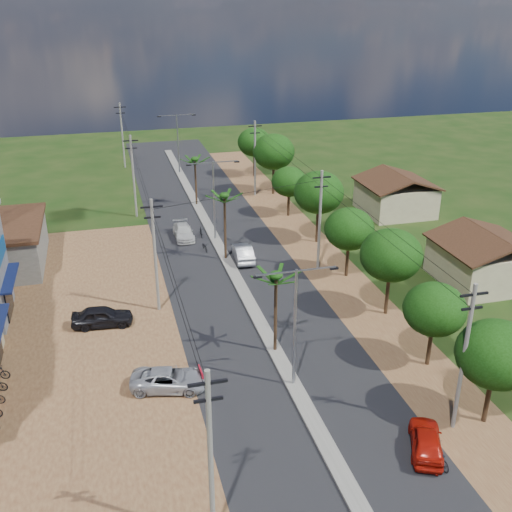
{
  "coord_description": "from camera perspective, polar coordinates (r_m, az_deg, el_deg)",
  "views": [
    {
      "loc": [
        -10.13,
        -29.33,
        22.37
      ],
      "look_at": [
        1.16,
        13.5,
        3.0
      ],
      "focal_mm": 42.0,
      "sensor_mm": 36.0,
      "label": 1
    }
  ],
  "objects": [
    {
      "name": "ground",
      "position": [
        38.25,
        3.55,
        -12.22
      ],
      "size": [
        160.0,
        160.0,
        0.0
      ],
      "primitive_type": "plane",
      "color": "black",
      "rests_on": "ground"
    },
    {
      "name": "road",
      "position": [
        50.67,
        -1.71,
        -2.56
      ],
      "size": [
        12.0,
        110.0,
        0.04
      ],
      "primitive_type": "cube",
      "color": "black",
      "rests_on": "ground"
    },
    {
      "name": "median",
      "position": [
        53.29,
        -2.45,
        -1.12
      ],
      "size": [
        1.0,
        90.0,
        0.18
      ],
      "primitive_type": "cube",
      "color": "#605E56",
      "rests_on": "ground"
    },
    {
      "name": "dirt_lot_west",
      "position": [
        43.78,
        -19.18,
        -8.56
      ],
      "size": [
        18.0,
        46.0,
        0.04
      ],
      "primitive_type": "cube",
      "color": "#56331D",
      "rests_on": "ground"
    },
    {
      "name": "dirt_shoulder_east",
      "position": [
        53.03,
        7.27,
        -1.52
      ],
      "size": [
        5.0,
        90.0,
        0.03
      ],
      "primitive_type": "cube",
      "color": "#56331D",
      "rests_on": "ground"
    },
    {
      "name": "house_east_near",
      "position": [
        53.42,
        20.95,
        0.02
      ],
      "size": [
        7.6,
        7.5,
        4.6
      ],
      "color": "tan",
      "rests_on": "ground"
    },
    {
      "name": "house_east_far",
      "position": [
        68.23,
        13.19,
        5.96
      ],
      "size": [
        7.6,
        7.5,
        4.6
      ],
      "color": "tan",
      "rests_on": "ground"
    },
    {
      "name": "tree_east_a",
      "position": [
        35.35,
        21.9,
        -8.68
      ],
      "size": [
        4.4,
        4.4,
        6.37
      ],
      "color": "black",
      "rests_on": "ground"
    },
    {
      "name": "tree_east_b",
      "position": [
        39.64,
        16.64,
        -4.89
      ],
      "size": [
        4.0,
        4.0,
        5.83
      ],
      "color": "black",
      "rests_on": "ground"
    },
    {
      "name": "tree_east_c",
      "position": [
        44.94,
        12.74,
        0.08
      ],
      "size": [
        4.6,
        4.6,
        6.83
      ],
      "color": "black",
      "rests_on": "ground"
    },
    {
      "name": "tree_east_d",
      "position": [
        50.84,
        8.88,
        2.55
      ],
      "size": [
        4.2,
        4.2,
        6.13
      ],
      "color": "black",
      "rests_on": "ground"
    },
    {
      "name": "tree_east_e",
      "position": [
        57.64,
        6.0,
        6.04
      ],
      "size": [
        4.8,
        4.8,
        7.14
      ],
      "color": "black",
      "rests_on": "ground"
    },
    {
      "name": "tree_east_f",
      "position": [
        65.08,
        3.16,
        7.09
      ],
      "size": [
        3.8,
        3.8,
        5.52
      ],
      "color": "black",
      "rests_on": "ground"
    },
    {
      "name": "tree_east_g",
      "position": [
        72.28,
        1.69,
        9.9
      ],
      "size": [
        5.0,
        5.0,
        7.38
      ],
      "color": "black",
      "rests_on": "ground"
    },
    {
      "name": "tree_east_h",
      "position": [
        79.84,
        -0.17,
        10.79
      ],
      "size": [
        4.4,
        4.4,
        6.52
      ],
      "color": "black",
      "rests_on": "ground"
    },
    {
      "name": "palm_median_near",
      "position": [
        38.69,
        1.92,
        -2.18
      ],
      "size": [
        2.0,
        2.0,
        6.15
      ],
      "color": "black",
      "rests_on": "ground"
    },
    {
      "name": "palm_median_mid",
      "position": [
        52.99,
        -3.02,
        5.48
      ],
      "size": [
        2.0,
        2.0,
        6.55
      ],
      "color": "black",
      "rests_on": "ground"
    },
    {
      "name": "palm_median_far",
      "position": [
        68.29,
        -5.84,
        8.99
      ],
      "size": [
        2.0,
        2.0,
        5.85
      ],
      "color": "black",
      "rests_on": "ground"
    },
    {
      "name": "streetlight_near",
      "position": [
        35.67,
        3.75,
        -5.97
      ],
      "size": [
        5.1,
        0.18,
        8.0
      ],
      "color": "gray",
      "rests_on": "ground"
    },
    {
      "name": "streetlight_mid",
      "position": [
        58.0,
        -4.03,
        5.91
      ],
      "size": [
        5.1,
        0.18,
        8.0
      ],
      "color": "gray",
      "rests_on": "ground"
    },
    {
      "name": "streetlight_far",
      "position": [
        81.89,
        -7.46,
        11.02
      ],
      "size": [
        5.1,
        0.18,
        8.0
      ],
      "color": "gray",
      "rests_on": "ground"
    },
    {
      "name": "utility_pole_w_a",
      "position": [
        26.34,
        -4.36,
        -18.43
      ],
      "size": [
        1.6,
        0.24,
        9.0
      ],
      "color": "#605E56",
      "rests_on": "ground"
    },
    {
      "name": "utility_pole_w_b",
      "position": [
        45.04,
        -9.6,
        0.25
      ],
      "size": [
        1.6,
        0.24,
        9.0
      ],
      "color": "#605E56",
      "rests_on": "ground"
    },
    {
      "name": "utility_pole_w_c",
      "position": [
        65.81,
        -11.61,
        7.61
      ],
      "size": [
        1.6,
        0.24,
        9.0
      ],
      "color": "#605E56",
      "rests_on": "ground"
    },
    {
      "name": "utility_pole_w_d",
      "position": [
        86.21,
        -12.62,
        11.27
      ],
      "size": [
        1.6,
        0.24,
        9.0
      ],
      "color": "#605E56",
      "rests_on": "ground"
    },
    {
      "name": "utility_pole_e_a",
      "position": [
        34.14,
        19.22,
        -8.93
      ],
      "size": [
        1.6,
        0.24,
        9.0
      ],
      "color": "#605E56",
      "rests_on": "ground"
    },
    {
      "name": "utility_pole_e_b",
      "position": [
        51.73,
        6.1,
        3.58
      ],
      "size": [
        1.6,
        0.24,
        9.0
      ],
      "color": "#605E56",
      "rests_on": "ground"
    },
    {
      "name": "utility_pole_e_c",
      "position": [
        71.8,
        -0.1,
        9.42
      ],
      "size": [
        1.6,
        0.24,
        9.0
      ],
      "color": "#605E56",
      "rests_on": "ground"
    },
    {
      "name": "car_red_near",
      "position": [
        34.38,
        15.91,
        -16.58
      ],
      "size": [
        3.15,
        4.34,
        1.37
      ],
      "primitive_type": "imported",
      "rotation": [
        0.0,
        0.0,
        2.71
      ],
      "color": "#A01208",
      "rests_on": "ground"
    },
    {
      "name": "car_silver_mid",
      "position": [
        54.65,
        -1.26,
        0.29
      ],
      "size": [
        1.86,
        4.53,
        1.46
      ],
      "primitive_type": "imported",
      "rotation": [
        0.0,
        0.0,
        3.07
      ],
      "color": "#9EA1A6",
      "rests_on": "ground"
    },
    {
      "name": "car_white_far",
      "position": [
        60.13,
        -6.93,
        2.26
      ],
      "size": [
        1.82,
        4.45,
        1.29
      ],
      "primitive_type": "imported",
      "rotation": [
        0.0,
        0.0,
        0.0
      ],
      "color": "#ADADA9",
      "rests_on": "ground"
    },
    {
      "name": "car_parked_silver",
      "position": [
        37.92,
        -8.29,
        -11.6
      ],
      "size": [
        5.09,
        3.24,
        1.31
      ],
      "primitive_type": "imported",
      "rotation": [
        0.0,
        0.0,
        1.33
      ],
      "color": "#9EA1A6",
      "rests_on": "ground"
    },
    {
      "name": "car_parked_dark",
      "position": [
        45.41,
        -14.44,
        -5.64
      ],
      "size": [
        4.53,
        2.14,
        1.5
      ],
      "primitive_type": "imported",
      "rotation": [
        0.0,
        0.0,
        1.48
      ],
      "color": "black",
      "rests_on": "ground"
    },
    {
      "name": "moto_rider_east",
      "position": [
        33.94,
        17.07,
        -17.77
      ],
      "size": [
        0.73,
        1.92,
        1.0
      ],
      "primitive_type": "imported",
      "rotation": [
        0.0,
        0.0,
        3.11
      ],
      "color": "black",
      "rests_on": "ground"
    },
    {
      "name": "moto_rider_west_a",
      "position": [
        57.03,
        -4.89,
        0.88
      ],
      "size": [
        0.68,
        1.58,
        0.81
      ],
      "primitive_type": "imported",
      "rotation": [
        0.0,
        0.0,
        0.09
      ],
      "color": "black",
      "rests_on": "ground"
    },
    {
      "name": "moto_rider_west_b",
      "position": [
        60.42,
        -5.27,
        2.28
      ],
      "size": [
        0.55,
        1.62,
        0.96
      ],
      "primitive_type": "imported",
      "rotation": [
        0.0,
        0.0,
        -0.06
      ],
      "color": "black",
      "rests_on": "ground"
    },
    {
      "name": "roadside_sign",
      "position": [
        38.26,
        -5.26,
        -11.36
      ],
      "size": [
        0.14,
        1.22,
        1.01
      ],
      "rotation": [
        0.0,
        0.0,
        0.05
      ],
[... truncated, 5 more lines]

